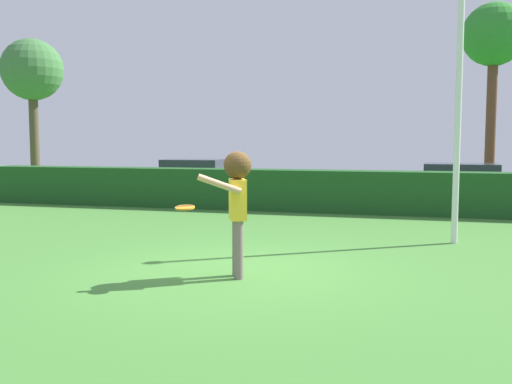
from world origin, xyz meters
TOP-DOWN VIEW (x-y plane):
  - ground_plane at (0.00, 0.00)m, footprint 60.00×60.00m
  - person at (0.12, -0.35)m, footprint 0.66×0.75m
  - frisbee at (-0.43, -0.97)m, footprint 0.27×0.27m
  - lamppost at (3.34, 3.35)m, footprint 0.24×0.24m
  - hedge_row at (0.00, 7.59)m, footprint 20.47×0.90m
  - parked_car_silver at (-5.48, 12.24)m, footprint 4.25×1.91m
  - parked_car_blue at (4.02, 10.78)m, footprint 4.29×2.00m
  - willow_tree at (5.51, 16.22)m, footprint 2.45×2.45m
  - oak_tree at (-14.04, 14.39)m, footprint 2.74×2.74m

SIDE VIEW (x-z plane):
  - ground_plane at x=0.00m, z-range 0.00..0.00m
  - hedge_row at x=0.00m, z-range 0.00..1.15m
  - parked_car_silver at x=-5.48m, z-range 0.06..1.31m
  - parked_car_blue at x=4.02m, z-range 0.06..1.31m
  - frisbee at x=-0.43m, z-range 1.04..1.10m
  - person at x=0.12m, z-range 0.30..2.12m
  - lamppost at x=3.34m, z-range 0.31..5.73m
  - oak_tree at x=-14.04m, z-range 1.78..8.29m
  - willow_tree at x=5.51m, z-range 2.25..9.56m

